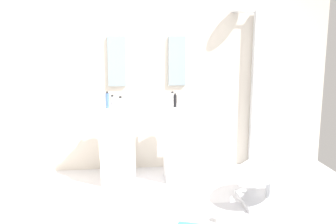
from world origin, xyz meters
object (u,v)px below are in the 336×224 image
at_px(soap_bottle_white, 172,99).
at_px(soap_bottle_blue, 107,100).
at_px(pedestal_sink_right, 181,142).
at_px(lounge_chair, 269,171).
at_px(soap_bottle_grey, 112,101).
at_px(shower_column, 256,86).
at_px(coffee_mug, 220,217).
at_px(pedestal_sink_left, 118,144).
at_px(soap_bottle_clear, 120,103).
at_px(soap_bottle_black, 175,101).

height_order(soap_bottle_white, soap_bottle_blue, soap_bottle_blue).
xyz_separation_m(pedestal_sink_right, lounge_chair, (0.79, -0.83, -0.11)).
bearing_deg(soap_bottle_grey, shower_column, 7.32).
xyz_separation_m(coffee_mug, soap_bottle_white, (-0.28, 1.31, 0.92)).
height_order(lounge_chair, coffee_mug, lounge_chair).
height_order(soap_bottle_grey, soap_bottle_blue, soap_bottle_blue).
relative_size(pedestal_sink_left, pedestal_sink_right, 1.00).
bearing_deg(soap_bottle_blue, soap_bottle_white, 12.06).
distance_m(soap_bottle_clear, soap_bottle_blue, 0.17).
distance_m(soap_bottle_grey, soap_bottle_blue, 0.19).
bearing_deg(pedestal_sink_right, shower_column, 19.28).
xyz_separation_m(pedestal_sink_right, soap_bottle_clear, (-0.72, -0.13, 0.51)).
bearing_deg(coffee_mug, soap_bottle_blue, 132.83).
height_order(shower_column, soap_bottle_black, shower_column).
distance_m(pedestal_sink_left, soap_bottle_white, 0.85).
distance_m(lounge_chair, soap_bottle_white, 1.44).
distance_m(lounge_chair, soap_bottle_blue, 1.94).
height_order(shower_column, soap_bottle_blue, shower_column).
distance_m(pedestal_sink_left, coffee_mug, 1.59).
relative_size(pedestal_sink_right, lounge_chair, 0.94).
bearing_deg(soap_bottle_clear, shower_column, 15.50).
bearing_deg(coffee_mug, shower_column, 61.42).
distance_m(shower_column, soap_bottle_clear, 1.83).
xyz_separation_m(soap_bottle_clear, soap_bottle_blue, (-0.15, 0.07, 0.02)).
height_order(pedestal_sink_left, soap_bottle_white, soap_bottle_white).
relative_size(lounge_chair, coffee_mug, 12.41).
distance_m(shower_column, soap_bottle_blue, 1.96).
relative_size(shower_column, soap_bottle_grey, 15.77).
relative_size(lounge_chair, soap_bottle_white, 6.66).
xyz_separation_m(soap_bottle_grey, soap_bottle_blue, (-0.05, -0.18, 0.03)).
bearing_deg(coffee_mug, soap_bottle_clear, 130.35).
bearing_deg(shower_column, pedestal_sink_left, -168.61).
distance_m(coffee_mug, soap_bottle_white, 1.63).
bearing_deg(lounge_chair, pedestal_sink_left, 151.92).
relative_size(pedestal_sink_right, soap_bottle_grey, 7.71).
bearing_deg(soap_bottle_clear, coffee_mug, -49.65).
relative_size(lounge_chair, soap_bottle_blue, 5.53).
bearing_deg(soap_bottle_grey, pedestal_sink_left, -66.18).
bearing_deg(pedestal_sink_left, soap_bottle_white, 9.64).
bearing_deg(soap_bottle_black, pedestal_sink_left, 174.97).
distance_m(lounge_chair, coffee_mug, 0.76).
xyz_separation_m(pedestal_sink_left, soap_bottle_grey, (-0.06, 0.12, 0.50)).
height_order(coffee_mug, soap_bottle_grey, soap_bottle_grey).
distance_m(shower_column, soap_bottle_black, 1.21).
relative_size(pedestal_sink_left, soap_bottle_blue, 5.18).
relative_size(pedestal_sink_left, soap_bottle_white, 6.24).
bearing_deg(soap_bottle_white, pedestal_sink_left, -170.36).
bearing_deg(soap_bottle_black, coffee_mug, -76.34).
xyz_separation_m(soap_bottle_white, soap_bottle_blue, (-0.78, -0.17, 0.02)).
height_order(soap_bottle_grey, soap_bottle_white, soap_bottle_white).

